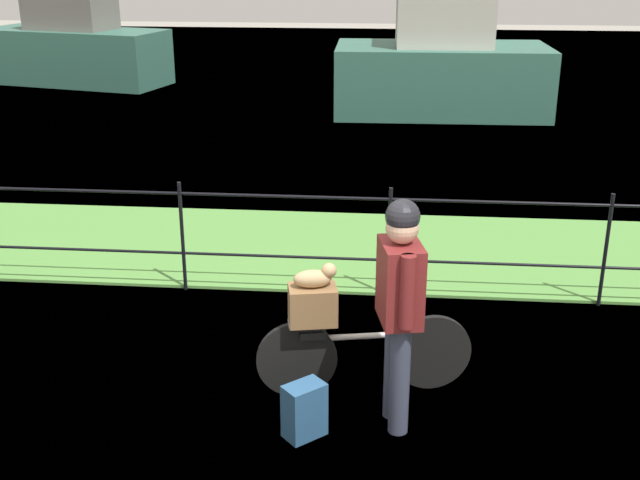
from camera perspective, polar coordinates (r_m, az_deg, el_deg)
The scene contains 11 objects.
ground_plane at distance 5.77m, azimuth -5.72°, elevation -13.64°, with size 60.00×60.00×0.00m, color gray.
grass_strip at distance 8.94m, azimuth -1.45°, elevation -0.50°, with size 27.00×2.40×0.03m, color #569342.
harbor_water at distance 17.91m, azimuth 2.05°, elevation 10.21°, with size 30.00×30.00×0.00m, color slate.
iron_fence at distance 7.58m, azimuth -2.57°, elevation 0.62°, with size 18.04×0.04×1.11m.
bicycle_main at distance 6.06m, azimuth 3.04°, elevation -8.15°, with size 1.62×0.38×0.61m.
wooden_crate at distance 5.82m, azimuth -0.54°, elevation -4.67°, with size 0.35×0.24×0.28m, color brown.
terrier_dog at distance 5.73m, azimuth -0.30°, elevation -2.67°, with size 0.32×0.19×0.18m.
cyclist_person at distance 5.39m, azimuth 5.74°, elevation -3.99°, with size 0.33×0.53×1.68m.
backpack_on_paving at distance 5.61m, azimuth -1.13°, elevation -12.14°, with size 0.28×0.18×0.40m, color #28517A.
moored_boat_near at distance 16.29m, azimuth 8.72°, elevation 12.30°, with size 4.20×2.30×4.14m.
moored_boat_mid at distance 20.48m, azimuth -17.27°, elevation 13.34°, with size 4.72×2.70×4.20m.
Camera 1 is at (0.99, -4.67, 3.24)m, focal length 44.56 mm.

